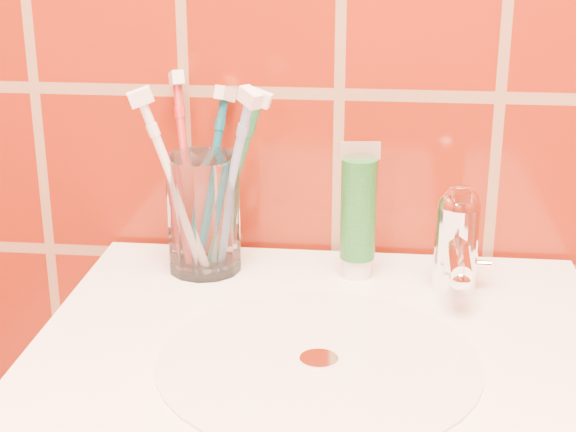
# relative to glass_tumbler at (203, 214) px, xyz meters

# --- Properties ---
(glass_tumbler) EXTENTS (0.10, 0.10, 0.14)m
(glass_tumbler) POSITION_rel_glass_tumbler_xyz_m (0.00, 0.00, 0.00)
(glass_tumbler) COLOR white
(glass_tumbler) RESTS_ON pedestal_sink
(toothpaste_tube) EXTENTS (0.04, 0.04, 0.16)m
(toothpaste_tube) POSITION_rel_glass_tumbler_xyz_m (0.18, -0.00, 0.01)
(toothpaste_tube) COLOR white
(toothpaste_tube) RESTS_ON pedestal_sink
(faucet) EXTENTS (0.05, 0.11, 0.12)m
(faucet) POSITION_rel_glass_tumbler_xyz_m (0.28, -0.03, -0.00)
(faucet) COLOR white
(faucet) RESTS_ON pedestal_sink
(toothbrush_0) EXTENTS (0.11, 0.16, 0.24)m
(toothbrush_0) POSITION_rel_glass_tumbler_xyz_m (-0.02, 0.03, 0.04)
(toothbrush_0) COLOR #B02725
(toothbrush_0) RESTS_ON glass_tumbler
(toothbrush_1) EXTENTS (0.16, 0.15, 0.24)m
(toothbrush_1) POSITION_rel_glass_tumbler_xyz_m (0.03, -0.02, 0.04)
(toothbrush_1) COLOR #799ED8
(toothbrush_1) RESTS_ON glass_tumbler
(toothbrush_2) EXTENTS (0.14, 0.12, 0.23)m
(toothbrush_2) POSITION_rel_glass_tumbler_xyz_m (-0.03, -0.02, 0.04)
(toothbrush_2) COLOR white
(toothbrush_2) RESTS_ON glass_tumbler
(toothbrush_3) EXTENTS (0.11, 0.15, 0.22)m
(toothbrush_3) POSITION_rel_glass_tumbler_xyz_m (0.00, 0.03, 0.03)
(toothbrush_3) COLOR #0C5165
(toothbrush_3) RESTS_ON glass_tumbler
(toothbrush_4) EXTENTS (0.10, 0.10, 0.21)m
(toothbrush_4) POSITION_rel_glass_tumbler_xyz_m (0.03, 0.01, 0.04)
(toothbrush_4) COLOR #1E703A
(toothbrush_4) RESTS_ON glass_tumbler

